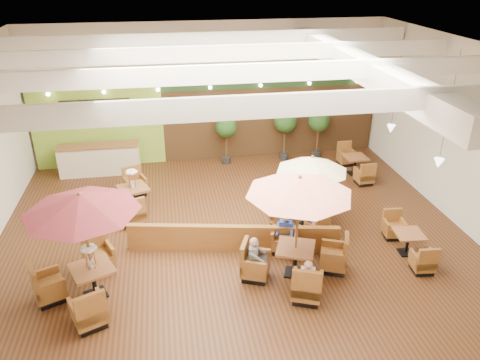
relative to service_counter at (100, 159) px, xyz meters
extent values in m
plane|color=#381E0F|center=(4.40, -5.10, -0.58)|extent=(14.00, 14.00, 0.00)
cube|color=silver|center=(4.40, 0.90, 2.17)|extent=(14.00, 0.04, 5.50)
cube|color=silver|center=(4.40, -11.10, 2.17)|extent=(14.00, 0.04, 5.50)
cube|color=silver|center=(11.40, -5.10, 2.17)|extent=(0.04, 12.00, 5.50)
cube|color=white|center=(4.40, -5.10, 4.92)|extent=(14.00, 12.00, 0.04)
cube|color=brown|center=(4.40, 0.84, 1.02)|extent=(13.90, 0.10, 3.20)
cube|color=#1E3819|center=(4.40, 0.83, 2.47)|extent=(13.90, 0.12, 0.35)
cube|color=#84AE32|center=(0.00, 0.78, 1.02)|extent=(5.00, 0.08, 3.20)
cube|color=black|center=(0.00, 0.70, 1.82)|extent=(2.60, 0.08, 0.70)
cube|color=white|center=(7.90, -5.10, 4.37)|extent=(0.60, 11.00, 0.60)
cube|color=white|center=(4.40, -9.10, 4.57)|extent=(13.60, 0.12, 0.45)
cube|color=white|center=(4.40, -6.40, 4.57)|extent=(13.60, 0.12, 0.45)
cube|color=white|center=(4.40, -3.80, 4.57)|extent=(13.60, 0.12, 0.45)
cube|color=white|center=(4.40, -1.10, 4.57)|extent=(13.60, 0.12, 0.45)
cylinder|color=black|center=(10.20, -6.10, 3.32)|extent=(0.01, 0.01, 3.20)
cone|color=white|center=(10.20, -6.10, 1.72)|extent=(0.28, 0.28, 0.28)
cylinder|color=black|center=(10.20, -3.10, 3.32)|extent=(0.01, 0.01, 3.20)
cone|color=white|center=(10.20, -3.10, 1.72)|extent=(0.28, 0.28, 0.28)
sphere|color=#FFEAC6|center=(-1.60, 0.60, 2.47)|extent=(0.14, 0.14, 0.14)
sphere|color=#FFEAC6|center=(0.40, 0.60, 2.47)|extent=(0.14, 0.14, 0.14)
sphere|color=#FFEAC6|center=(2.40, 0.60, 2.47)|extent=(0.14, 0.14, 0.14)
sphere|color=#FFEAC6|center=(4.40, 0.60, 2.47)|extent=(0.14, 0.14, 0.14)
sphere|color=#FFEAC6|center=(6.40, 0.60, 2.47)|extent=(0.14, 0.14, 0.14)
sphere|color=#FFEAC6|center=(8.40, 0.60, 2.47)|extent=(0.14, 0.14, 0.14)
sphere|color=#FFEAC6|center=(10.40, 0.60, 2.47)|extent=(0.14, 0.14, 0.14)
cube|color=beige|center=(0.00, 0.00, -0.03)|extent=(3.00, 0.70, 1.10)
cube|color=brown|center=(0.00, 0.00, 0.57)|extent=(3.00, 0.75, 0.06)
cube|color=brown|center=(4.24, -6.12, -0.17)|extent=(5.90, 1.33, 0.83)
cube|color=brown|center=(0.57, -7.47, 0.22)|extent=(1.25, 1.25, 0.07)
cylinder|color=black|center=(0.57, -7.47, -0.17)|extent=(0.11, 0.11, 0.74)
cube|color=black|center=(0.57, -7.47, -0.56)|extent=(0.66, 0.66, 0.04)
cube|color=brown|center=(0.57, -8.54, -0.25)|extent=(0.91, 0.91, 0.36)
cube|color=brown|center=(0.45, -8.80, 0.09)|extent=(0.68, 0.38, 0.78)
cube|color=brown|center=(0.27, -8.67, -0.02)|extent=(0.33, 0.60, 0.31)
cube|color=brown|center=(0.87, -8.41, -0.02)|extent=(0.33, 0.60, 0.31)
cube|color=black|center=(0.57, -8.54, -0.50)|extent=(0.81, 0.81, 0.16)
cube|color=brown|center=(0.57, -6.41, -0.25)|extent=(0.91, 0.91, 0.36)
cube|color=brown|center=(0.69, -6.14, 0.09)|extent=(0.68, 0.38, 0.78)
cube|color=brown|center=(0.87, -6.28, -0.02)|extent=(0.33, 0.60, 0.31)
cube|color=brown|center=(0.27, -6.54, -0.02)|extent=(0.33, 0.60, 0.31)
cube|color=black|center=(0.57, -6.41, -0.50)|extent=(0.81, 0.81, 0.16)
cube|color=brown|center=(-0.49, -7.47, -0.25)|extent=(0.91, 0.91, 0.36)
cube|color=brown|center=(-0.23, -7.59, 0.09)|extent=(0.38, 0.68, 0.78)
cube|color=brown|center=(-0.62, -7.18, -0.02)|extent=(0.60, 0.33, 0.31)
cube|color=brown|center=(-0.36, -7.77, -0.02)|extent=(0.60, 0.33, 0.31)
cube|color=black|center=(-0.49, -7.47, -0.50)|extent=(0.81, 0.81, 0.16)
cylinder|color=brown|center=(0.57, -7.47, 0.82)|extent=(0.06, 0.06, 2.80)
cone|color=maroon|center=(0.57, -7.47, 2.03)|extent=(2.69, 2.69, 0.45)
sphere|color=brown|center=(0.57, -7.47, 2.26)|extent=(0.10, 0.10, 0.10)
cylinder|color=silver|center=(0.57, -7.47, 0.37)|extent=(0.10, 0.10, 0.22)
cube|color=brown|center=(5.68, -7.45, 0.22)|extent=(1.23, 1.23, 0.07)
cylinder|color=black|center=(5.68, -7.45, -0.17)|extent=(0.11, 0.11, 0.74)
cube|color=black|center=(5.68, -7.45, -0.56)|extent=(0.65, 0.65, 0.04)
cube|color=brown|center=(5.68, -8.51, -0.25)|extent=(0.90, 0.90, 0.36)
cube|color=brown|center=(5.79, -8.78, 0.09)|extent=(0.69, 0.36, 0.78)
cube|color=brown|center=(5.38, -8.39, -0.02)|extent=(0.31, 0.60, 0.31)
cube|color=brown|center=(5.99, -8.63, -0.02)|extent=(0.31, 0.60, 0.31)
cube|color=black|center=(5.68, -8.51, -0.50)|extent=(0.80, 0.80, 0.16)
cube|color=brown|center=(5.68, -6.39, -0.25)|extent=(0.90, 0.90, 0.36)
cube|color=brown|center=(5.58, -6.12, 0.09)|extent=(0.69, 0.36, 0.78)
cube|color=brown|center=(5.99, -6.51, -0.02)|extent=(0.31, 0.60, 0.31)
cube|color=brown|center=(5.38, -6.27, -0.02)|extent=(0.31, 0.60, 0.31)
cube|color=black|center=(5.68, -6.39, -0.50)|extent=(0.80, 0.80, 0.16)
cube|color=brown|center=(4.62, -7.45, -0.25)|extent=(0.90, 0.90, 0.36)
cube|color=brown|center=(4.89, -7.34, 0.09)|extent=(0.36, 0.69, 0.78)
cube|color=brown|center=(4.74, -7.15, -0.02)|extent=(0.60, 0.31, 0.31)
cube|color=brown|center=(4.50, -7.75, -0.02)|extent=(0.60, 0.31, 0.31)
cube|color=black|center=(4.62, -7.45, -0.50)|extent=(0.80, 0.80, 0.16)
cube|color=brown|center=(6.75, -7.45, -0.25)|extent=(0.90, 0.90, 0.36)
cube|color=brown|center=(6.48, -7.56, 0.09)|extent=(0.36, 0.69, 0.78)
cube|color=brown|center=(6.63, -7.75, -0.02)|extent=(0.60, 0.31, 0.31)
cube|color=brown|center=(6.87, -7.15, -0.02)|extent=(0.60, 0.31, 0.31)
cube|color=black|center=(6.75, -7.45, -0.50)|extent=(0.80, 0.80, 0.16)
cylinder|color=brown|center=(5.68, -7.45, 0.81)|extent=(0.06, 0.06, 2.79)
cone|color=#EC8272|center=(5.68, -7.45, 2.03)|extent=(2.68, 2.68, 0.45)
sphere|color=brown|center=(5.68, -7.45, 2.26)|extent=(0.10, 0.10, 0.10)
cube|color=brown|center=(6.80, -5.05, 0.07)|extent=(1.02, 1.02, 0.05)
cylinder|color=black|center=(6.80, -5.05, -0.25)|extent=(0.09, 0.09, 0.60)
cube|color=black|center=(6.80, -5.05, -0.57)|extent=(0.54, 0.54, 0.04)
cube|color=brown|center=(6.80, -5.91, -0.31)|extent=(0.74, 0.74, 0.29)
cube|color=brown|center=(6.70, -6.13, -0.04)|extent=(0.55, 0.31, 0.63)
cube|color=brown|center=(6.56, -6.02, -0.13)|extent=(0.27, 0.48, 0.25)
cube|color=brown|center=(7.04, -5.81, -0.13)|extent=(0.27, 0.48, 0.25)
cube|color=black|center=(6.80, -5.91, -0.52)|extent=(0.66, 0.66, 0.13)
cube|color=brown|center=(6.80, -4.20, -0.31)|extent=(0.74, 0.74, 0.29)
cube|color=brown|center=(6.89, -3.98, -0.04)|extent=(0.55, 0.31, 0.63)
cube|color=brown|center=(7.04, -4.09, -0.13)|extent=(0.27, 0.48, 0.25)
cube|color=brown|center=(6.56, -4.30, -0.13)|extent=(0.27, 0.48, 0.25)
cube|color=black|center=(6.80, -4.20, -0.52)|extent=(0.66, 0.66, 0.13)
cube|color=brown|center=(5.94, -5.05, -0.31)|extent=(0.74, 0.74, 0.29)
cube|color=brown|center=(6.15, -5.15, -0.04)|extent=(0.31, 0.55, 0.63)
cube|color=brown|center=(5.83, -4.82, -0.13)|extent=(0.48, 0.27, 0.25)
cube|color=brown|center=(6.05, -5.29, -0.13)|extent=(0.48, 0.27, 0.25)
cube|color=black|center=(5.94, -5.05, -0.52)|extent=(0.66, 0.66, 0.13)
cylinder|color=brown|center=(6.80, -5.05, 0.55)|extent=(0.06, 0.06, 2.26)
cone|color=beige|center=(6.80, -5.05, 1.50)|extent=(2.17, 2.17, 0.45)
sphere|color=brown|center=(6.80, -5.05, 1.73)|extent=(0.10, 0.10, 0.10)
cube|color=brown|center=(1.38, -3.12, 0.19)|extent=(1.17, 1.17, 0.06)
cylinder|color=black|center=(1.38, -3.12, -0.19)|extent=(0.11, 0.11, 0.71)
cube|color=black|center=(1.38, -3.12, -0.56)|extent=(0.62, 0.62, 0.04)
cube|color=brown|center=(1.38, -4.13, -0.26)|extent=(0.85, 0.85, 0.34)
cube|color=brown|center=(1.29, -4.39, 0.06)|extent=(0.66, 0.33, 0.75)
cube|color=brown|center=(1.09, -4.24, -0.05)|extent=(0.29, 0.58, 0.30)
cube|color=brown|center=(1.67, -4.02, -0.05)|extent=(0.29, 0.58, 0.30)
cube|color=black|center=(1.38, -4.13, -0.51)|extent=(0.76, 0.76, 0.15)
cube|color=brown|center=(1.38, -2.10, -0.26)|extent=(0.85, 0.85, 0.34)
cube|color=brown|center=(1.48, -1.84, 0.06)|extent=(0.66, 0.33, 0.75)
cube|color=brown|center=(1.67, -1.99, -0.05)|extent=(0.29, 0.58, 0.30)
cube|color=brown|center=(1.09, -2.21, -0.05)|extent=(0.29, 0.58, 0.30)
cube|color=black|center=(1.38, -2.10, -0.51)|extent=(0.76, 0.76, 0.15)
cylinder|color=silver|center=(1.38, -3.12, 0.33)|extent=(0.10, 0.10, 0.22)
cube|color=brown|center=(9.08, -7.06, 0.06)|extent=(0.83, 0.83, 0.05)
cylinder|color=black|center=(9.08, -7.06, -0.25)|extent=(0.09, 0.09, 0.59)
cube|color=black|center=(9.08, -7.06, -0.57)|extent=(0.44, 0.44, 0.04)
cube|color=brown|center=(9.08, -7.91, -0.31)|extent=(0.61, 0.61, 0.29)
cube|color=brown|center=(9.10, -8.15, -0.04)|extent=(0.56, 0.14, 0.63)
cube|color=brown|center=(8.82, -7.89, -0.13)|extent=(0.12, 0.50, 0.25)
cube|color=brown|center=(9.34, -7.94, -0.13)|extent=(0.12, 0.50, 0.25)
cube|color=black|center=(9.08, -7.91, -0.52)|extent=(0.54, 0.54, 0.13)
cube|color=brown|center=(9.08, -6.20, -0.31)|extent=(0.61, 0.61, 0.29)
cube|color=brown|center=(9.05, -5.97, -0.04)|extent=(0.56, 0.14, 0.63)
cube|color=brown|center=(9.34, -6.23, -0.13)|extent=(0.12, 0.50, 0.25)
cube|color=brown|center=(8.82, -6.18, -0.13)|extent=(0.12, 0.50, 0.25)
cube|color=black|center=(9.08, -6.20, -0.52)|extent=(0.54, 0.54, 0.13)
cube|color=brown|center=(9.69, -1.68, 0.11)|extent=(0.85, 0.85, 0.06)
cylinder|color=black|center=(9.69, -1.68, -0.23)|extent=(0.10, 0.10, 0.64)
cube|color=black|center=(9.69, -1.68, -0.56)|extent=(0.45, 0.45, 0.04)
cube|color=brown|center=(9.69, -2.60, -0.29)|extent=(0.62, 0.62, 0.31)
cube|color=brown|center=(9.67, -2.85, -0.01)|extent=(0.60, 0.12, 0.67)
cube|color=brown|center=(9.41, -2.61, -0.10)|extent=(0.10, 0.53, 0.27)
cube|color=brown|center=(9.96, -2.59, -0.10)|extent=(0.10, 0.53, 0.27)
cube|color=black|center=(9.69, -2.60, -0.52)|extent=(0.55, 0.55, 0.13)
cube|color=brown|center=(9.69, -0.77, -0.29)|extent=(0.62, 0.62, 0.31)
cube|color=brown|center=(9.70, -0.52, -0.01)|extent=(0.60, 0.12, 0.67)
cube|color=brown|center=(9.96, -0.76, -0.10)|extent=(0.10, 0.53, 0.27)
cube|color=brown|center=(9.41, -0.78, -0.10)|extent=(0.10, 0.53, 0.27)
cube|color=black|center=(9.69, -0.77, -0.52)|extent=(0.55, 0.55, 0.13)
cylinder|color=black|center=(4.95, 0.20, -0.45)|extent=(0.35, 0.35, 0.27)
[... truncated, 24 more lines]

